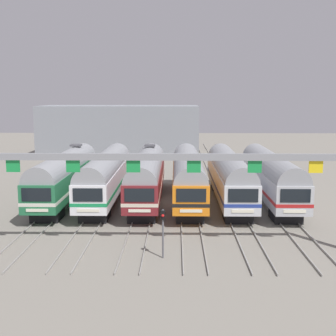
{
  "coord_description": "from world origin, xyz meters",
  "views": [
    {
      "loc": [
        0.79,
        -42.21,
        10.2
      ],
      "look_at": [
        0.01,
        2.18,
        2.97
      ],
      "focal_mm": 47.89,
      "sensor_mm": 36.0,
      "label": 1
    }
  ],
  "objects_px": {
    "commuter_train_white": "(106,174)",
    "catenary_gantry": "(164,171)",
    "commuter_train_green": "(65,174)",
    "commuter_train_silver": "(229,175)",
    "commuter_train_orange": "(188,175)",
    "commuter_train_stainless": "(271,175)",
    "yard_signal_mast": "(163,224)",
    "commuter_train_maroon": "(147,175)"
  },
  "relations": [
    {
      "from": "commuter_train_green",
      "to": "catenary_gantry",
      "type": "relative_size",
      "value": 0.72
    },
    {
      "from": "commuter_train_maroon",
      "to": "commuter_train_stainless",
      "type": "distance_m",
      "value": 11.82
    },
    {
      "from": "commuter_train_orange",
      "to": "catenary_gantry",
      "type": "distance_m",
      "value": 13.89
    },
    {
      "from": "commuter_train_stainless",
      "to": "commuter_train_maroon",
      "type": "bearing_deg",
      "value": 179.98
    },
    {
      "from": "commuter_train_silver",
      "to": "commuter_train_stainless",
      "type": "height_order",
      "value": "same"
    },
    {
      "from": "commuter_train_green",
      "to": "commuter_train_orange",
      "type": "xyz_separation_m",
      "value": [
        11.82,
        -0.0,
        -0.0
      ]
    },
    {
      "from": "commuter_train_silver",
      "to": "catenary_gantry",
      "type": "height_order",
      "value": "catenary_gantry"
    },
    {
      "from": "commuter_train_white",
      "to": "commuter_train_orange",
      "type": "distance_m",
      "value": 7.88
    },
    {
      "from": "commuter_train_white",
      "to": "commuter_train_orange",
      "type": "bearing_deg",
      "value": 0.0
    },
    {
      "from": "commuter_train_orange",
      "to": "commuter_train_stainless",
      "type": "xyz_separation_m",
      "value": [
        7.88,
        0.0,
        0.0
      ]
    },
    {
      "from": "yard_signal_mast",
      "to": "commuter_train_green",
      "type": "bearing_deg",
      "value": 123.09
    },
    {
      "from": "commuter_train_silver",
      "to": "yard_signal_mast",
      "type": "relative_size",
      "value": 5.72
    },
    {
      "from": "commuter_train_green",
      "to": "catenary_gantry",
      "type": "distance_m",
      "value": 16.92
    },
    {
      "from": "commuter_train_maroon",
      "to": "commuter_train_orange",
      "type": "bearing_deg",
      "value": -0.06
    },
    {
      "from": "commuter_train_green",
      "to": "commuter_train_silver",
      "type": "height_order",
      "value": "commuter_train_green"
    },
    {
      "from": "catenary_gantry",
      "to": "commuter_train_white",
      "type": "bearing_deg",
      "value": 113.66
    },
    {
      "from": "commuter_train_stainless",
      "to": "commuter_train_silver",
      "type": "bearing_deg",
      "value": 180.0
    },
    {
      "from": "commuter_train_maroon",
      "to": "commuter_train_white",
      "type": "bearing_deg",
      "value": -179.94
    },
    {
      "from": "commuter_train_stainless",
      "to": "catenary_gantry",
      "type": "bearing_deg",
      "value": -126.13
    },
    {
      "from": "yard_signal_mast",
      "to": "commuter_train_silver",
      "type": "bearing_deg",
      "value": 68.64
    },
    {
      "from": "commuter_train_silver",
      "to": "commuter_train_stainless",
      "type": "relative_size",
      "value": 1.0
    },
    {
      "from": "commuter_train_maroon",
      "to": "catenary_gantry",
      "type": "distance_m",
      "value": 13.9
    },
    {
      "from": "commuter_train_green",
      "to": "commuter_train_white",
      "type": "relative_size",
      "value": 1.0
    },
    {
      "from": "commuter_train_orange",
      "to": "commuter_train_stainless",
      "type": "bearing_deg",
      "value": 0.0
    },
    {
      "from": "commuter_train_white",
      "to": "commuter_train_maroon",
      "type": "distance_m",
      "value": 3.94
    },
    {
      "from": "commuter_train_white",
      "to": "commuter_train_maroon",
      "type": "xyz_separation_m",
      "value": [
        3.94,
        0.0,
        0.0
      ]
    },
    {
      "from": "commuter_train_orange",
      "to": "catenary_gantry",
      "type": "height_order",
      "value": "catenary_gantry"
    },
    {
      "from": "catenary_gantry",
      "to": "yard_signal_mast",
      "type": "height_order",
      "value": "catenary_gantry"
    },
    {
      "from": "commuter_train_green",
      "to": "commuter_train_orange",
      "type": "relative_size",
      "value": 1.0
    },
    {
      "from": "commuter_train_maroon",
      "to": "commuter_train_silver",
      "type": "xyz_separation_m",
      "value": [
        7.88,
        -0.0,
        -0.0
      ]
    },
    {
      "from": "commuter_train_white",
      "to": "commuter_train_stainless",
      "type": "xyz_separation_m",
      "value": [
        15.76,
        0.0,
        0.0
      ]
    },
    {
      "from": "commuter_train_white",
      "to": "commuter_train_stainless",
      "type": "distance_m",
      "value": 15.76
    },
    {
      "from": "commuter_train_white",
      "to": "commuter_train_orange",
      "type": "height_order",
      "value": "same"
    },
    {
      "from": "commuter_train_orange",
      "to": "catenary_gantry",
      "type": "bearing_deg",
      "value": -98.31
    },
    {
      "from": "commuter_train_silver",
      "to": "yard_signal_mast",
      "type": "distance_m",
      "value": 16.24
    },
    {
      "from": "commuter_train_green",
      "to": "commuter_train_maroon",
      "type": "xyz_separation_m",
      "value": [
        7.88,
        0.0,
        0.0
      ]
    },
    {
      "from": "commuter_train_maroon",
      "to": "commuter_train_orange",
      "type": "distance_m",
      "value": 3.94
    },
    {
      "from": "commuter_train_white",
      "to": "catenary_gantry",
      "type": "bearing_deg",
      "value": -66.34
    },
    {
      "from": "catenary_gantry",
      "to": "commuter_train_maroon",
      "type": "bearing_deg",
      "value": 98.3
    },
    {
      "from": "commuter_train_white",
      "to": "catenary_gantry",
      "type": "height_order",
      "value": "catenary_gantry"
    },
    {
      "from": "commuter_train_white",
      "to": "commuter_train_orange",
      "type": "xyz_separation_m",
      "value": [
        7.88,
        0.0,
        0.0
      ]
    },
    {
      "from": "commuter_train_stainless",
      "to": "yard_signal_mast",
      "type": "bearing_deg",
      "value": -123.1
    }
  ]
}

